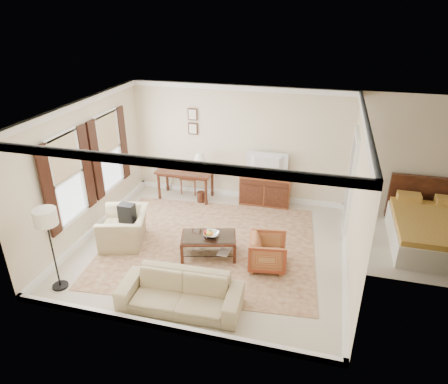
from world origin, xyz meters
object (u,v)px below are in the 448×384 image
at_px(sideboard, 265,190).
at_px(tv, 267,158).
at_px(coffee_table, 209,240).
at_px(club_armchair, 124,223).
at_px(sofa, 180,288).
at_px(writing_desk, 185,174).
at_px(striped_armchair, 268,251).

relative_size(sideboard, tv, 1.29).
bearing_deg(coffee_table, club_armchair, 179.81).
bearing_deg(sideboard, tv, -90.00).
distance_m(coffee_table, sofa, 1.58).
distance_m(writing_desk, sideboard, 2.08).
height_order(writing_desk, tv, tv).
relative_size(sideboard, coffee_table, 1.03).
xyz_separation_m(sideboard, club_armchair, (-2.57, -2.55, 0.09)).
relative_size(sideboard, club_armchair, 1.15).
bearing_deg(sofa, club_armchair, 136.78).
bearing_deg(writing_desk, striped_armchair, -43.92).
xyz_separation_m(coffee_table, club_armchair, (-1.85, 0.01, 0.12)).
bearing_deg(sideboard, club_armchair, -135.15).
height_order(sideboard, striped_armchair, sideboard).
bearing_deg(tv, coffee_table, 74.30).
relative_size(tv, coffee_table, 0.80).
relative_size(tv, striped_armchair, 1.34).
xyz_separation_m(writing_desk, sideboard, (2.05, 0.19, -0.28)).
bearing_deg(coffee_table, sofa, -90.51).
height_order(tv, club_armchair, tv).
bearing_deg(writing_desk, club_armchair, -102.33).
xyz_separation_m(writing_desk, striped_armchair, (2.54, -2.45, -0.31)).
bearing_deg(tv, club_armchair, 44.63).
distance_m(sideboard, club_armchair, 3.62).
relative_size(writing_desk, coffee_table, 1.17).
bearing_deg(striped_armchair, tv, 2.40).
xyz_separation_m(tv, sofa, (-0.73, -4.12, -0.85)).
bearing_deg(coffee_table, tv, 74.30).
height_order(tv, coffee_table, tv).
relative_size(writing_desk, tv, 1.47).
relative_size(sideboard, striped_armchair, 1.72).
height_order(coffee_table, club_armchair, club_armchair).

